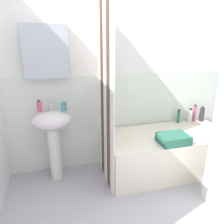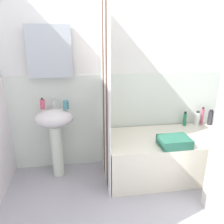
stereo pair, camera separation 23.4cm
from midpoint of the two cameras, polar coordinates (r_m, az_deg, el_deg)
wall_back_tiled at (r=2.74m, az=0.95°, el=8.95°), size 3.60×0.18×2.40m
sink at (r=2.56m, az=-17.89°, el=-4.77°), size 0.44×0.34×0.84m
faucet at (r=2.55m, az=-18.45°, el=1.88°), size 0.03×0.12×0.12m
soap_dispenser at (r=2.53m, az=-21.24°, el=1.39°), size 0.06×0.06×0.13m
toothbrush_cup at (r=2.48m, az=-15.31°, el=1.46°), size 0.07×0.07×0.10m
bathtub at (r=2.82m, az=11.89°, el=-10.32°), size 1.54×0.72×0.50m
shower_curtain at (r=2.30m, az=-4.66°, el=3.52°), size 0.01×0.72×2.00m
conditioner_bottle at (r=3.23m, az=20.82°, el=-0.62°), size 0.06×0.06×0.21m
body_wash_bottle at (r=3.19m, az=19.04°, el=-0.35°), size 0.04×0.04×0.24m
shampoo_bottle at (r=3.13m, az=17.96°, el=-1.00°), size 0.06×0.06×0.20m
lotion_bottle at (r=3.06m, az=15.15°, el=-1.20°), size 0.04×0.04×0.20m
towel_folded at (r=2.47m, az=13.35°, el=-6.98°), size 0.33×0.25×0.10m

